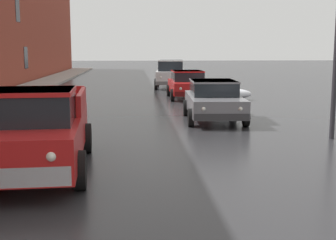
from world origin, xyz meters
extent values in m
cube|color=black|center=(-7.87, 32.88, 1.89)|extent=(0.08, 1.10, 1.60)
cube|color=black|center=(-7.87, 31.07, 5.18)|extent=(0.08, 1.10, 1.60)
ellipsoid|color=white|center=(4.39, 20.40, 0.31)|extent=(3.11, 1.01, 0.62)
ellipsoid|color=white|center=(3.87, 20.32, 0.25)|extent=(0.59, 0.49, 0.49)
ellipsoid|color=white|center=(-5.14, 18.22, 0.38)|extent=(2.33, 1.50, 0.76)
ellipsoid|color=white|center=(-5.30, 18.12, 0.20)|extent=(0.48, 0.40, 0.40)
ellipsoid|color=white|center=(-5.36, 18.50, 0.31)|extent=(0.74, 0.62, 0.62)
ellipsoid|color=white|center=(-4.52, 14.32, 0.39)|extent=(2.60, 1.08, 0.78)
cube|color=red|center=(-1.98, 7.72, 0.74)|extent=(2.30, 5.13, 0.76)
cube|color=black|center=(-1.94, 7.02, 1.44)|extent=(1.85, 1.71, 0.64)
cube|color=red|center=(-1.94, 7.02, 1.72)|extent=(1.89, 1.76, 0.08)
cube|color=red|center=(-1.10, 8.78, 1.34)|extent=(0.24, 2.41, 0.44)
cube|color=red|center=(-2.13, 10.17, 1.34)|extent=(1.90, 0.21, 0.44)
cube|color=#B7B7BC|center=(-1.84, 5.28, 0.54)|extent=(1.90, 0.23, 0.32)
sphere|color=white|center=(-1.19, 5.28, 0.86)|extent=(0.16, 0.16, 0.16)
cylinder|color=black|center=(-0.88, 6.28, 0.36)|extent=(0.26, 0.73, 0.72)
cylinder|color=black|center=(-1.06, 9.28, 0.36)|extent=(0.26, 0.73, 0.72)
cylinder|color=black|center=(-3.09, 9.16, 0.36)|extent=(0.26, 0.73, 0.72)
cube|color=slate|center=(2.92, 14.04, 0.60)|extent=(1.96, 4.11, 0.60)
cube|color=black|center=(2.93, 14.24, 1.16)|extent=(1.62, 2.17, 0.52)
cube|color=slate|center=(2.93, 14.24, 1.39)|extent=(1.66, 2.21, 0.06)
cube|color=#303032|center=(2.82, 12.08, 0.42)|extent=(1.74, 0.20, 0.22)
cube|color=#303032|center=(3.01, 16.00, 0.42)|extent=(1.74, 0.20, 0.22)
cylinder|color=black|center=(3.76, 12.75, 0.30)|extent=(0.21, 0.61, 0.60)
cylinder|color=black|center=(1.95, 12.84, 0.30)|extent=(0.21, 0.61, 0.60)
cylinder|color=black|center=(3.88, 15.25, 0.30)|extent=(0.21, 0.61, 0.60)
cylinder|color=black|center=(2.07, 15.33, 0.30)|extent=(0.21, 0.61, 0.60)
sphere|color=silver|center=(3.40, 12.02, 0.68)|extent=(0.14, 0.14, 0.14)
sphere|color=silver|center=(2.25, 12.08, 0.68)|extent=(0.14, 0.14, 0.14)
cube|color=red|center=(2.87, 21.41, 0.60)|extent=(1.75, 3.98, 0.60)
cube|color=black|center=(2.87, 21.61, 1.16)|extent=(1.50, 2.07, 0.52)
cube|color=red|center=(2.87, 21.61, 1.39)|extent=(1.54, 2.11, 0.06)
cube|color=#520B0B|center=(2.87, 19.48, 0.42)|extent=(1.71, 0.12, 0.22)
cube|color=#520B0B|center=(2.86, 23.35, 0.42)|extent=(1.71, 0.12, 0.22)
cylinder|color=black|center=(3.76, 20.18, 0.30)|extent=(0.18, 0.60, 0.60)
cylinder|color=black|center=(1.97, 20.18, 0.30)|extent=(0.18, 0.60, 0.60)
cylinder|color=black|center=(3.76, 22.65, 0.30)|extent=(0.18, 0.60, 0.60)
cylinder|color=black|center=(1.97, 22.64, 0.30)|extent=(0.18, 0.60, 0.60)
sphere|color=silver|center=(3.43, 19.45, 0.68)|extent=(0.14, 0.14, 0.14)
sphere|color=silver|center=(2.30, 19.44, 0.68)|extent=(0.14, 0.14, 0.14)
cube|color=silver|center=(2.53, 27.95, 0.74)|extent=(2.19, 4.58, 0.80)
cube|color=black|center=(2.53, 28.00, 1.48)|extent=(1.82, 3.24, 0.68)
cube|color=silver|center=(2.53, 28.00, 1.79)|extent=(1.86, 3.30, 0.06)
cube|color=slate|center=(2.32, 25.80, 0.46)|extent=(1.74, 0.29, 0.22)
cube|color=slate|center=(2.74, 30.11, 0.46)|extent=(1.74, 0.29, 0.22)
cylinder|color=black|center=(3.30, 26.50, 0.34)|extent=(0.24, 0.69, 0.68)
cylinder|color=black|center=(1.49, 26.67, 0.34)|extent=(0.24, 0.69, 0.68)
cylinder|color=black|center=(3.56, 29.23, 0.34)|extent=(0.24, 0.69, 0.68)
cylinder|color=black|center=(1.76, 29.41, 0.34)|extent=(0.24, 0.69, 0.68)
sphere|color=silver|center=(2.89, 25.71, 0.82)|extent=(0.14, 0.14, 0.14)
sphere|color=silver|center=(1.74, 25.82, 0.82)|extent=(0.14, 0.14, 0.14)
camera|label=1|loc=(0.10, -1.69, 2.50)|focal=48.47mm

